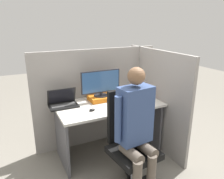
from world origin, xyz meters
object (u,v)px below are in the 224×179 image
object	(u,v)px
laptop	(63,103)
office_chair	(130,139)
carrot_toy	(131,105)
coffee_mug	(125,93)
paper_box	(101,98)
stapler	(149,97)
monitor	(101,83)
person	(137,125)

from	to	relation	value
laptop	office_chair	distance (m)	0.97
carrot_toy	coffee_mug	bearing A→B (deg)	73.38
paper_box	stapler	size ratio (longest dim) A/B	2.34
carrot_toy	coffee_mug	distance (m)	0.40
carrot_toy	monitor	bearing A→B (deg)	123.45
laptop	office_chair	world-z (taller)	office_chair
office_chair	coffee_mug	distance (m)	0.89
stapler	carrot_toy	size ratio (longest dim) A/B	1.12
paper_box	monitor	world-z (taller)	monitor
carrot_toy	office_chair	world-z (taller)	office_chair
carrot_toy	office_chair	xyz separation A→B (m)	(-0.25, -0.39, -0.22)
stapler	coffee_mug	distance (m)	0.35
stapler	person	xyz separation A→B (m)	(-0.64, -0.70, 0.03)
monitor	office_chair	bearing A→B (deg)	-89.45
paper_box	carrot_toy	xyz separation A→B (m)	(0.25, -0.38, -0.01)
stapler	person	world-z (taller)	person
stapler	coffee_mug	world-z (taller)	coffee_mug
coffee_mug	laptop	bearing A→B (deg)	179.84
monitor	carrot_toy	xyz separation A→B (m)	(0.25, -0.38, -0.22)
stapler	office_chair	bearing A→B (deg)	-138.58
monitor	coffee_mug	distance (m)	0.41
carrot_toy	office_chair	distance (m)	0.51
stapler	office_chair	distance (m)	0.85
stapler	person	size ratio (longest dim) A/B	0.10
paper_box	stapler	world-z (taller)	paper_box
stapler	office_chair	world-z (taller)	office_chair
paper_box	person	xyz separation A→B (m)	(-0.01, -0.93, 0.02)
person	coffee_mug	xyz separation A→B (m)	(0.38, 0.93, 0.01)
monitor	carrot_toy	bearing A→B (deg)	-56.55
monitor	office_chair	size ratio (longest dim) A/B	0.52
office_chair	person	distance (m)	0.29
monitor	carrot_toy	distance (m)	0.51
paper_box	carrot_toy	distance (m)	0.46
laptop	coffee_mug	xyz separation A→B (m)	(0.89, -0.00, 0.01)
laptop	carrot_toy	xyz separation A→B (m)	(0.78, -0.38, -0.03)
stapler	office_chair	xyz separation A→B (m)	(-0.62, -0.55, -0.22)
monitor	person	world-z (taller)	person
laptop	paper_box	bearing A→B (deg)	0.08
office_chair	laptop	bearing A→B (deg)	124.53
person	coffee_mug	world-z (taller)	person
paper_box	coffee_mug	size ratio (longest dim) A/B	3.09
paper_box	monitor	size ratio (longest dim) A/B	0.60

